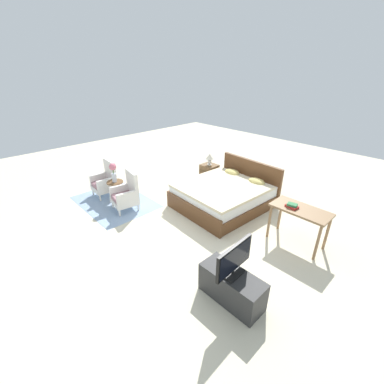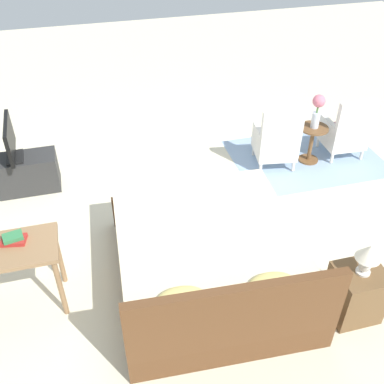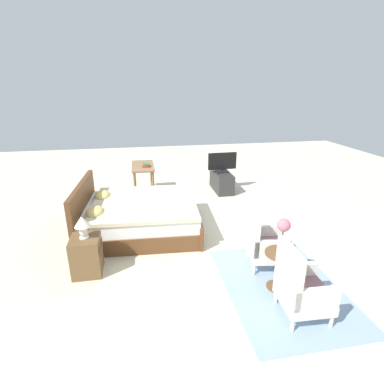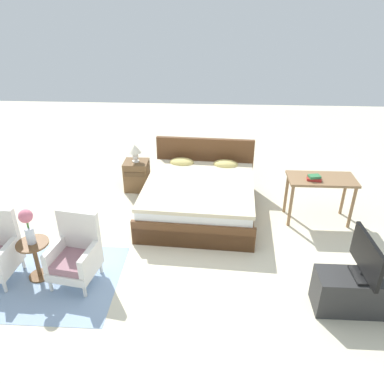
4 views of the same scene
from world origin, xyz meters
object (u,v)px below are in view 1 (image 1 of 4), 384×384
at_px(tv_flatscreen, 234,260).
at_px(tv_stand, 232,287).
at_px(vanity_desk, 300,214).
at_px(table_lamp, 210,158).
at_px(armchair_by_window_left, 105,181).
at_px(side_table, 116,189).
at_px(bed, 225,195).
at_px(flower_vase, 113,171).
at_px(book_stack, 292,206).
at_px(armchair_by_window_right, 126,195).
at_px(nightstand, 209,174).

bearing_deg(tv_flatscreen, tv_stand, -177.78).
height_order(tv_stand, vanity_desk, vanity_desk).
xyz_separation_m(table_lamp, vanity_desk, (3.11, -0.91, -0.13)).
xyz_separation_m(armchair_by_window_left, side_table, (0.52, 0.01, -0.04)).
height_order(bed, armchair_by_window_left, bed).
xyz_separation_m(bed, flower_vase, (-2.03, -1.80, 0.54)).
height_order(side_table, tv_flatscreen, tv_flatscreen).
relative_size(armchair_by_window_left, vanity_desk, 0.88).
height_order(bed, vanity_desk, bed).
height_order(vanity_desk, book_stack, book_stack).
bearing_deg(table_lamp, armchair_by_window_right, -96.55).
height_order(tv_stand, book_stack, book_stack).
xyz_separation_m(tv_stand, tv_flatscreen, (0.00, 0.00, 0.50)).
distance_m(side_table, book_stack, 4.13).
distance_m(table_lamp, tv_stand, 4.27).
distance_m(armchair_by_window_left, armchair_by_window_right, 1.05).
bearing_deg(armchair_by_window_left, book_stack, 19.99).
relative_size(table_lamp, tv_stand, 0.34).
bearing_deg(book_stack, nightstand, 161.74).
distance_m(table_lamp, book_stack, 3.13).
height_order(armchair_by_window_left, side_table, armchair_by_window_left).
bearing_deg(armchair_by_window_right, book_stack, 25.70).
relative_size(bed, tv_flatscreen, 2.98).
distance_m(bed, nightstand, 1.42).
distance_m(armchair_by_window_left, nightstand, 2.89).
bearing_deg(bed, nightstand, 148.37).
bearing_deg(flower_vase, armchair_by_window_right, -1.12).
distance_m(armchair_by_window_right, vanity_desk, 3.79).
bearing_deg(book_stack, side_table, -157.65).
height_order(bed, tv_flatscreen, tv_flatscreen).
height_order(side_table, book_stack, book_stack).
height_order(bed, tv_stand, bed).
xyz_separation_m(armchair_by_window_left, table_lamp, (1.35, 2.55, 0.39)).
relative_size(armchair_by_window_left, tv_flatscreen, 1.26).
relative_size(bed, table_lamp, 6.59).
height_order(armchair_by_window_right, side_table, armchair_by_window_right).
bearing_deg(vanity_desk, armchair_by_window_left, -159.74).
bearing_deg(tv_flatscreen, book_stack, 94.29).
height_order(flower_vase, table_lamp, flower_vase).
xyz_separation_m(armchair_by_window_left, armchair_by_window_right, (1.05, -0.00, 0.00)).
height_order(table_lamp, vanity_desk, table_lamp).
bearing_deg(bed, vanity_desk, -4.85).
bearing_deg(book_stack, flower_vase, -157.65).
bearing_deg(vanity_desk, armchair_by_window_right, -154.20).
relative_size(flower_vase, tv_flatscreen, 0.65).
height_order(armchair_by_window_right, flower_vase, flower_vase).
height_order(armchair_by_window_right, tv_flatscreen, tv_flatscreen).
xyz_separation_m(bed, table_lamp, (-1.21, 0.74, 0.48)).
distance_m(bed, armchair_by_window_right, 2.35).
xyz_separation_m(table_lamp, book_stack, (2.97, -0.98, 0.02)).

